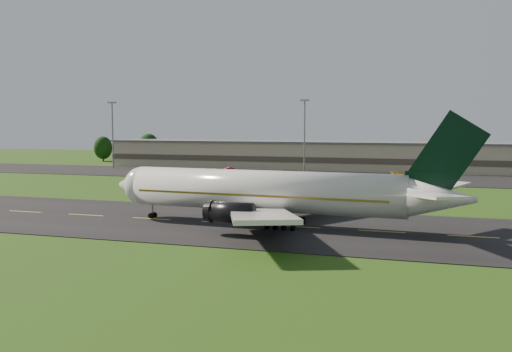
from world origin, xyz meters
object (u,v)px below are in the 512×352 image
(light_mast_centre, at_px, (305,127))
(light_mast_west, at_px, (112,127))
(terminal, at_px, (320,156))
(service_vehicle_b, at_px, (231,170))
(service_vehicle_c, at_px, (362,177))
(service_vehicle_a, at_px, (214,171))
(airliner, at_px, (271,192))
(service_vehicle_d, at_px, (399,175))

(light_mast_centre, bearing_deg, light_mast_west, 180.00)
(terminal, height_order, light_mast_centre, light_mast_centre)
(terminal, xyz_separation_m, service_vehicle_b, (-21.21, -20.82, -3.15))
(light_mast_centre, xyz_separation_m, service_vehicle_c, (17.55, -13.92, -12.00))
(terminal, relative_size, service_vehicle_a, 36.58)
(airliner, distance_m, service_vehicle_d, 77.11)
(service_vehicle_a, xyz_separation_m, service_vehicle_b, (4.01, 2.88, 0.07))
(service_vehicle_a, relative_size, service_vehicle_c, 0.87)
(airliner, height_order, service_vehicle_d, airliner)
(terminal, xyz_separation_m, service_vehicle_a, (-25.23, -23.69, -3.22))
(service_vehicle_a, bearing_deg, service_vehicle_c, -24.09)
(service_vehicle_a, height_order, service_vehicle_c, service_vehicle_a)
(light_mast_west, bearing_deg, terminal, 14.76)
(service_vehicle_b, xyz_separation_m, service_vehicle_c, (37.36, -9.28, -0.11))
(airliner, relative_size, service_vehicle_c, 11.24)
(light_mast_west, height_order, service_vehicle_b, light_mast_west)
(light_mast_west, height_order, light_mast_centre, same)
(service_vehicle_a, bearing_deg, terminal, 27.92)
(terminal, distance_m, light_mast_west, 64.10)
(light_mast_centre, distance_m, service_vehicle_b, 23.57)
(terminal, relative_size, service_vehicle_b, 32.07)
(airliner, distance_m, terminal, 96.94)
(airliner, height_order, terminal, airliner)
(airliner, distance_m, service_vehicle_c, 66.39)
(light_mast_centre, bearing_deg, terminal, 85.05)
(airliner, height_order, light_mast_west, light_mast_west)
(light_mast_centre, distance_m, service_vehicle_a, 27.70)
(light_mast_centre, height_order, service_vehicle_b, light_mast_centre)
(light_mast_west, height_order, service_vehicle_c, light_mast_west)
(light_mast_west, bearing_deg, service_vehicle_d, -2.72)
(airliner, height_order, light_mast_centre, light_mast_centre)
(service_vehicle_d, bearing_deg, light_mast_west, 121.39)
(airliner, relative_size, service_vehicle_d, 11.28)
(terminal, height_order, service_vehicle_a, terminal)
(service_vehicle_a, distance_m, service_vehicle_b, 4.94)
(light_mast_west, xyz_separation_m, light_mast_centre, (60.00, 0.00, 0.00))
(terminal, relative_size, service_vehicle_c, 31.76)
(airliner, height_order, service_vehicle_c, airliner)
(light_mast_west, xyz_separation_m, service_vehicle_c, (77.55, -13.92, -12.00))
(service_vehicle_a, bearing_deg, airliner, -78.28)
(service_vehicle_a, height_order, service_vehicle_b, service_vehicle_b)
(light_mast_centre, xyz_separation_m, service_vehicle_a, (-23.83, -7.51, -11.96))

